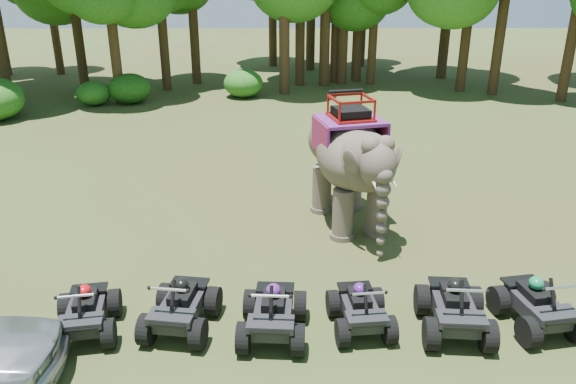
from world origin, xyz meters
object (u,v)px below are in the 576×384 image
atv_1 (180,300)px  atv_5 (538,299)px  atv_0 (85,306)px  atv_2 (273,307)px  atv_3 (361,303)px  atv_4 (455,302)px  elephant (350,161)px

atv_1 → atv_5: bearing=8.5°
atv_0 → atv_1: size_ratio=0.94×
atv_2 → atv_3: bearing=10.4°
atv_4 → atv_5: bearing=9.5°
atv_0 → atv_2: atv_2 is taller
atv_2 → atv_5: 5.22m
atv_5 → elephant: bearing=113.4°
atv_5 → atv_1: bearing=170.3°
atv_3 → atv_5: (3.50, 0.04, 0.05)m
atv_3 → atv_4: 1.82m
atv_0 → atv_4: (7.17, -0.02, 0.06)m
elephant → atv_1: bearing=-141.5°
elephant → atv_5: size_ratio=2.54×
atv_3 → atv_4: bearing=-9.1°
atv_2 → atv_5: atv_2 is taller
atv_2 → elephant: bearing=72.5°
atv_1 → atv_2: (1.81, -0.24, 0.00)m
atv_1 → atv_3: bearing=7.9°
atv_3 → atv_5: bearing=-5.0°
elephant → atv_5: 6.00m
atv_4 → atv_2: bearing=-173.9°
atv_5 → atv_2: bearing=172.9°
atv_2 → atv_5: (5.22, 0.24, -0.01)m
atv_1 → atv_5: size_ratio=1.01×
atv_0 → atv_3: bearing=-8.4°
atv_2 → atv_3: size_ratio=1.11×
elephant → atv_1: (-3.82, -4.93, -1.17)m
atv_0 → atv_3: size_ratio=1.04×
elephant → atv_2: elephant is taller
atv_2 → atv_5: bearing=6.3°
atv_4 → atv_0: bearing=-175.6°
atv_1 → atv_4: bearing=6.9°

